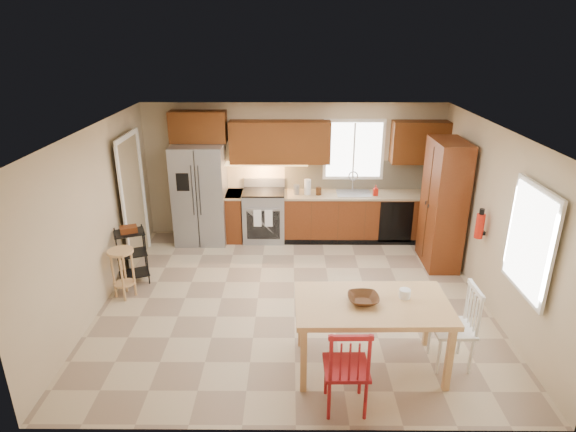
% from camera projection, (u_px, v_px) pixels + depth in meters
% --- Properties ---
extents(floor, '(5.50, 5.50, 0.00)m').
position_uv_depth(floor, '(294.00, 298.00, 7.09)').
color(floor, tan).
rests_on(floor, ground).
extents(ceiling, '(5.50, 5.00, 0.02)m').
position_uv_depth(ceiling, '(295.00, 130.00, 6.19)').
color(ceiling, silver).
rests_on(ceiling, ground).
extents(wall_back, '(5.50, 0.02, 2.50)m').
position_uv_depth(wall_back, '(294.00, 170.00, 8.97)').
color(wall_back, '#CCB793').
rests_on(wall_back, ground).
extents(wall_front, '(5.50, 0.02, 2.50)m').
position_uv_depth(wall_front, '(297.00, 322.00, 4.31)').
color(wall_front, '#CCB793').
rests_on(wall_front, ground).
extents(wall_left, '(0.02, 5.00, 2.50)m').
position_uv_depth(wall_left, '(96.00, 219.00, 6.65)').
color(wall_left, '#CCB793').
rests_on(wall_left, ground).
extents(wall_right, '(0.02, 5.00, 2.50)m').
position_uv_depth(wall_right, '(494.00, 220.00, 6.62)').
color(wall_right, '#CCB793').
rests_on(wall_right, ground).
extents(refrigerator, '(0.92, 0.75, 1.82)m').
position_uv_depth(refrigerator, '(200.00, 194.00, 8.75)').
color(refrigerator, gray).
rests_on(refrigerator, floor).
extents(range_stove, '(0.76, 0.63, 0.92)m').
position_uv_depth(range_stove, '(264.00, 216.00, 8.96)').
color(range_stove, gray).
rests_on(range_stove, floor).
extents(base_cabinet_narrow, '(0.30, 0.60, 0.90)m').
position_uv_depth(base_cabinet_narrow, '(235.00, 216.00, 8.98)').
color(base_cabinet_narrow, '#622B12').
rests_on(base_cabinet_narrow, floor).
extents(base_cabinet_run, '(2.92, 0.60, 0.90)m').
position_uv_depth(base_cabinet_run, '(363.00, 216.00, 8.97)').
color(base_cabinet_run, '#622B12').
rests_on(base_cabinet_run, floor).
extents(dishwasher, '(0.60, 0.02, 0.78)m').
position_uv_depth(dishwasher, '(396.00, 222.00, 8.70)').
color(dishwasher, black).
rests_on(dishwasher, floor).
extents(backsplash, '(2.92, 0.03, 0.55)m').
position_uv_depth(backsplash, '(363.00, 175.00, 8.98)').
color(backsplash, '#C3B693').
rests_on(backsplash, wall_back).
extents(upper_over_fridge, '(1.00, 0.35, 0.55)m').
position_uv_depth(upper_over_fridge, '(198.00, 127.00, 8.51)').
color(upper_over_fridge, '#5C2A0F').
rests_on(upper_over_fridge, wall_back).
extents(upper_left_block, '(1.80, 0.35, 0.75)m').
position_uv_depth(upper_left_block, '(280.00, 142.00, 8.60)').
color(upper_left_block, '#5C2A0F').
rests_on(upper_left_block, wall_back).
extents(upper_right_block, '(1.00, 0.35, 0.75)m').
position_uv_depth(upper_right_block, '(420.00, 142.00, 8.59)').
color(upper_right_block, '#5C2A0F').
rests_on(upper_right_block, wall_back).
extents(window_back, '(1.12, 0.04, 1.12)m').
position_uv_depth(window_back, '(354.00, 150.00, 8.80)').
color(window_back, white).
rests_on(window_back, wall_back).
extents(sink, '(0.62, 0.46, 0.16)m').
position_uv_depth(sink, '(354.00, 195.00, 8.82)').
color(sink, gray).
rests_on(sink, base_cabinet_run).
extents(undercab_glow, '(1.60, 0.30, 0.01)m').
position_uv_depth(undercab_glow, '(264.00, 164.00, 8.72)').
color(undercab_glow, '#FFBF66').
rests_on(undercab_glow, wall_back).
extents(soap_bottle, '(0.09, 0.09, 0.19)m').
position_uv_depth(soap_bottle, '(376.00, 190.00, 8.68)').
color(soap_bottle, red).
rests_on(soap_bottle, base_cabinet_run).
extents(paper_towel, '(0.12, 0.12, 0.28)m').
position_uv_depth(paper_towel, '(308.00, 187.00, 8.72)').
color(paper_towel, white).
rests_on(paper_towel, base_cabinet_run).
extents(canister_steel, '(0.11, 0.11, 0.18)m').
position_uv_depth(canister_steel, '(296.00, 190.00, 8.74)').
color(canister_steel, gray).
rests_on(canister_steel, base_cabinet_run).
extents(canister_wood, '(0.10, 0.10, 0.14)m').
position_uv_depth(canister_wood, '(319.00, 191.00, 8.71)').
color(canister_wood, '#452512').
rests_on(canister_wood, base_cabinet_run).
extents(pantry, '(0.50, 0.95, 2.10)m').
position_uv_depth(pantry, '(443.00, 204.00, 7.82)').
color(pantry, '#622B12').
rests_on(pantry, floor).
extents(fire_extinguisher, '(0.12, 0.12, 0.36)m').
position_uv_depth(fire_extinguisher, '(480.00, 226.00, 6.82)').
color(fire_extinguisher, red).
rests_on(fire_extinguisher, wall_right).
extents(window_right, '(0.04, 1.02, 1.32)m').
position_uv_depth(window_right, '(530.00, 241.00, 5.48)').
color(window_right, white).
rests_on(window_right, wall_right).
extents(doorway, '(0.04, 0.95, 2.10)m').
position_uv_depth(doorway, '(133.00, 202.00, 7.94)').
color(doorway, '#8C7A59').
rests_on(doorway, wall_left).
extents(dining_table, '(1.74, 0.99, 0.84)m').
position_uv_depth(dining_table, '(370.00, 335.00, 5.52)').
color(dining_table, tan).
rests_on(dining_table, floor).
extents(chair_red, '(0.48, 0.48, 1.01)m').
position_uv_depth(chair_red, '(346.00, 366.00, 4.89)').
color(chair_red, maroon).
rests_on(chair_red, floor).
extents(chair_white, '(0.48, 0.48, 1.01)m').
position_uv_depth(chair_white, '(453.00, 327.00, 5.53)').
color(chair_white, white).
rests_on(chair_white, floor).
extents(table_bowl, '(0.35, 0.35, 0.09)m').
position_uv_depth(table_bowl, '(363.00, 303.00, 5.37)').
color(table_bowl, '#452512').
rests_on(table_bowl, dining_table).
extents(table_jar, '(0.14, 0.14, 0.16)m').
position_uv_depth(table_jar, '(405.00, 295.00, 5.45)').
color(table_jar, white).
rests_on(table_jar, dining_table).
extents(bar_stool, '(0.43, 0.43, 0.75)m').
position_uv_depth(bar_stool, '(123.00, 273.00, 7.02)').
color(bar_stool, tan).
rests_on(bar_stool, floor).
extents(utility_cart, '(0.54, 0.49, 0.89)m').
position_uv_depth(utility_cart, '(132.00, 256.00, 7.40)').
color(utility_cart, black).
rests_on(utility_cart, floor).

